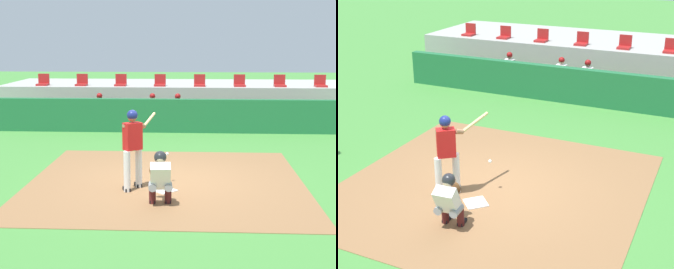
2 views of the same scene
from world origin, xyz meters
The scene contains 17 objects.
ground_plane centered at (0.00, 0.00, 0.00)m, with size 80.00×80.00×0.00m, color #428438.
dirt_infield centered at (0.00, 0.00, 0.01)m, with size 6.40×6.40×0.01m, color olive.
home_plate centered at (0.00, -0.80, 0.02)m, with size 0.44×0.44×0.02m, color white.
batter_at_plate centered at (-0.69, -0.69, 1.04)m, with size 0.66×1.39×1.80m.
catcher_crouched centered at (-0.03, -1.76, 0.61)m, with size 0.51×1.96×1.13m.
dugout_wall centered at (0.00, 6.50, 0.60)m, with size 13.00×0.30×1.20m, color #1E6638.
dugout_bench centered at (0.00, 7.50, 0.23)m, with size 11.80×0.44×0.45m, color olive.
dugout_player_0 centered at (-2.97, 7.34, 0.67)m, with size 0.49×0.70×1.30m.
dugout_player_1 centered at (-0.96, 7.34, 0.67)m, with size 0.49×0.70×1.30m.
dugout_player_2 centered at (-0.01, 7.34, 0.67)m, with size 0.49×0.70×1.30m.
stands_platform centered at (0.00, 10.90, 0.70)m, with size 15.00×4.40×1.40m, color #9E9E99.
stadium_seat_0 centered at (-5.69, 9.38, 1.53)m, with size 0.46×0.46×0.48m.
stadium_seat_1 centered at (-4.06, 9.38, 1.53)m, with size 0.46×0.46×0.48m.
stadium_seat_2 centered at (-2.44, 9.38, 1.53)m, with size 0.46×0.46×0.48m.
stadium_seat_3 centered at (-0.81, 9.38, 1.53)m, with size 0.46×0.46×0.48m.
stadium_seat_4 centered at (0.81, 9.38, 1.53)m, with size 0.46×0.46×0.48m.
stadium_seat_5 centered at (2.44, 9.38, 1.53)m, with size 0.46×0.46×0.48m.
Camera 2 is at (4.19, -8.40, 5.02)m, focal length 51.23 mm.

